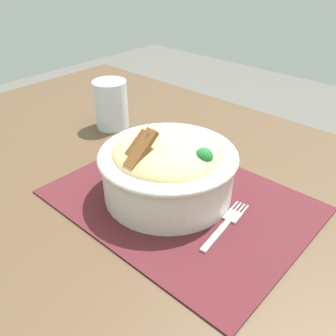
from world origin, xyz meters
The scene contains 5 objects.
table centered at (0.00, 0.00, 0.70)m, with size 1.40×0.81×0.77m.
placemat centered at (-0.01, -0.01, 0.77)m, with size 0.40×0.30×0.00m, color #47191E.
bowl centered at (-0.04, -0.01, 0.82)m, with size 0.25×0.25×0.13m.
fork centered at (0.08, -0.01, 0.77)m, with size 0.03×0.13×0.00m.
drinking_glass centered at (-0.31, 0.10, 0.81)m, with size 0.07×0.07×0.11m.
Camera 1 is at (0.30, -0.37, 1.13)m, focal length 39.16 mm.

